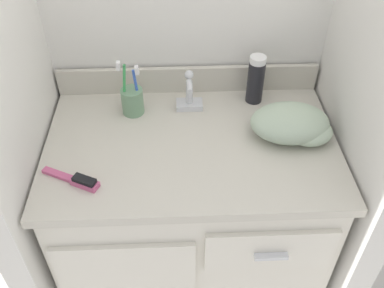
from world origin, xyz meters
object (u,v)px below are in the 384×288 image
object	(u,v)px
toothbrush_cup	(132,100)
hand_towel	(294,124)
hairbrush	(77,180)
shaving_cream_can	(256,80)

from	to	relation	value
toothbrush_cup	hand_towel	size ratio (longest dim) A/B	0.79
hairbrush	hand_towel	world-z (taller)	hand_towel
shaving_cream_can	hairbrush	world-z (taller)	shaving_cream_can
shaving_cream_can	hairbrush	distance (m)	0.67
hairbrush	hand_towel	xyz separation A→B (m)	(0.65, 0.18, 0.04)
toothbrush_cup	shaving_cream_can	size ratio (longest dim) A/B	1.16
toothbrush_cup	hairbrush	bearing A→B (deg)	-113.34
shaving_cream_can	hand_towel	size ratio (longest dim) A/B	0.68
shaving_cream_can	hairbrush	xyz separation A→B (m)	(-0.56, -0.37, -0.08)
toothbrush_cup	shaving_cream_can	distance (m)	0.42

